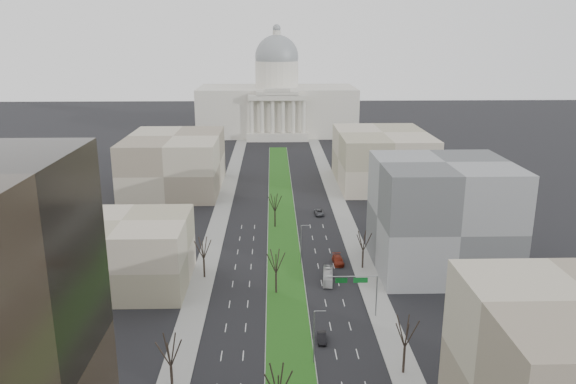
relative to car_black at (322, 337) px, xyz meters
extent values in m
plane|color=black|center=(-5.60, 58.38, -0.67)|extent=(600.00, 600.00, 0.00)
cube|color=#999993|center=(-5.60, 57.38, -0.60)|extent=(8.00, 222.00, 0.15)
cube|color=#154A13|center=(-5.60, 57.38, -0.50)|extent=(7.70, 221.70, 0.06)
cube|color=gray|center=(-23.10, 33.38, -0.60)|extent=(5.00, 330.00, 0.15)
cube|color=gray|center=(11.90, 33.38, -0.60)|extent=(5.00, 330.00, 0.15)
cube|color=beige|center=(-5.60, 208.38, 11.33)|extent=(80.00, 40.00, 24.00)
cube|color=beige|center=(-5.60, 185.38, 1.33)|extent=(30.00, 6.00, 4.00)
cube|color=beige|center=(-5.60, 185.38, 20.33)|extent=(28.00, 5.00, 2.50)
cube|color=beige|center=(-5.60, 185.38, 22.33)|extent=(20.00, 5.00, 1.80)
cube|color=beige|center=(-5.60, 185.38, 23.93)|extent=(12.00, 5.00, 1.60)
cylinder|color=beige|center=(-5.60, 208.38, 29.33)|extent=(22.00, 22.00, 14.00)
sphere|color=gray|center=(-5.60, 208.38, 38.33)|extent=(22.00, 22.00, 22.00)
cylinder|color=beige|center=(-5.60, 208.38, 49.33)|extent=(4.00, 4.00, 4.00)
sphere|color=gray|center=(-5.60, 208.38, 52.33)|extent=(4.00, 4.00, 4.00)
cylinder|color=beige|center=(-18.10, 185.38, 11.33)|extent=(2.00, 2.00, 16.00)
cylinder|color=beige|center=(-13.10, 185.38, 11.33)|extent=(2.00, 2.00, 16.00)
cylinder|color=beige|center=(-8.10, 185.38, 11.33)|extent=(2.00, 2.00, 16.00)
cylinder|color=beige|center=(-3.10, 185.38, 11.33)|extent=(2.00, 2.00, 16.00)
cylinder|color=beige|center=(1.90, 185.38, 11.33)|extent=(2.00, 2.00, 16.00)
cylinder|color=beige|center=(6.90, 185.38, 11.33)|extent=(2.00, 2.00, 16.00)
cube|color=tan|center=(-38.60, 23.38, 6.33)|extent=(26.00, 22.00, 14.00)
cube|color=#585A5D|center=(28.40, 30.38, 11.33)|extent=(28.00, 26.00, 24.00)
cube|color=gray|center=(-40.60, 98.38, 8.33)|extent=(30.00, 40.00, 18.00)
cube|color=tan|center=(29.40, 103.38, 8.33)|extent=(30.00, 40.00, 18.00)
cylinder|color=black|center=(-22.80, -13.62, 1.49)|extent=(0.40, 0.40, 4.32)
cylinder|color=black|center=(-22.80, 26.38, 1.44)|extent=(0.40, 0.40, 4.22)
cylinder|color=black|center=(11.60, -9.62, 1.54)|extent=(0.40, 0.40, 4.42)
cylinder|color=black|center=(11.60, 30.38, 1.35)|extent=(0.40, 0.40, 4.03)
cylinder|color=black|center=(-7.60, 18.38, 1.49)|extent=(0.40, 0.40, 4.32)
cylinder|color=black|center=(-7.60, 58.38, 1.49)|extent=(0.40, 0.40, 4.32)
cylinder|color=gray|center=(-1.90, -6.62, 3.83)|extent=(0.20, 0.20, 9.00)
cylinder|color=gray|center=(-1.00, -6.62, 8.43)|extent=(1.80, 0.12, 0.12)
cylinder|color=gray|center=(-1.90, 33.38, 3.83)|extent=(0.20, 0.20, 9.00)
cylinder|color=gray|center=(-1.00, 33.38, 8.43)|extent=(1.80, 0.12, 0.12)
cylinder|color=gray|center=(10.60, 8.38, 3.33)|extent=(0.24, 0.24, 8.00)
cylinder|color=gray|center=(6.10, 8.38, 7.33)|extent=(9.00, 0.18, 0.18)
cube|color=#0C591E|center=(7.60, 8.46, 6.53)|extent=(2.60, 0.08, 1.00)
cube|color=#0C591E|center=(4.10, 8.46, 6.53)|extent=(2.20, 0.08, 1.00)
imported|color=black|center=(0.00, 0.00, 0.00)|extent=(1.64, 4.14, 1.34)
imported|color=maroon|center=(6.48, 33.13, 0.15)|extent=(2.45, 5.70, 1.64)
imported|color=#46474D|center=(5.10, 68.80, 0.05)|extent=(2.64, 5.30, 1.44)
imported|color=silver|center=(3.30, 23.80, 0.47)|extent=(2.79, 8.37, 2.29)
camera|label=1|loc=(-8.10, -84.13, 49.15)|focal=35.00mm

